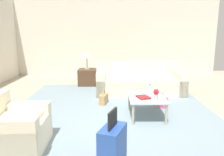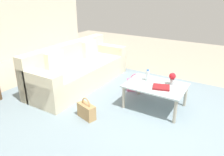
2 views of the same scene
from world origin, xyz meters
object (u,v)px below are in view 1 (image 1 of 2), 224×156
Objects in this scene: table_lamp at (87,55)px; handbag_pink at (161,101)px; flower_vase at (156,93)px; suitcase_blue at (113,151)px; armchair at (12,130)px; side_table at (87,77)px; couch at (140,83)px; handbag_tan at (104,99)px; coffee_table at (146,99)px; water_bottle at (150,89)px; coffee_table_book at (143,97)px.

handbag_pink is (-2.22, -1.94, -0.85)m from table_lamp.
table_lamp reaches higher than flower_vase.
handbag_pink is (2.58, -1.14, -0.23)m from suitcase_blue.
side_table is at bearing -9.17° from armchair.
flower_vase is 0.57× the size of handbag_pink.
handbag_pink is (0.80, -0.29, -0.42)m from flower_vase.
couch is 1.42m from handbag_tan.
handbag_tan is (0.79, 0.89, -0.24)m from coffee_table.
water_bottle is at bearing 6.79° from flower_vase.
side_table reaches higher than handbag_pink.
side_table is 1.58× the size of handbag_tan.
armchair is 1.59× the size of table_lamp.
couch reaches higher than armchair.
armchair is 2.73m from water_bottle.
coffee_table is at bearing 176.81° from couch.
coffee_table_book is (-0.12, 0.08, 0.07)m from coffee_table.
water_bottle is 0.24× the size of suitcase_blue.
coffee_table_book is 0.31× the size of suitcase_blue.
water_bottle is (-1.59, 0.00, 0.22)m from couch.
couch is 1.89m from side_table.
handbag_tan is (0.59, 0.99, -0.39)m from water_bottle.
couch is 11.85× the size of water_bottle.
handbag_tan is at bearing 3.97° from suitcase_blue.
couch is 4.27× the size of side_table.
armchair is 3.21m from handbag_pink.
armchair is 2.53m from coffee_table.
flower_vase reaches higher than coffee_table.
handbag_pink is (0.70, -0.52, -0.31)m from coffee_table_book.
coffee_table_book is 0.75× the size of handbag_pink.
suitcase_blue reaches higher than side_table.
coffee_table_book reaches higher than handbag_pink.
table_lamp is 0.66× the size of suitcase_blue.
suitcase_blue is at bearing 160.02° from water_bottle.
table_lamp is (3.02, 1.65, 0.43)m from flower_vase.
table_lamp is (2.92, 1.42, 0.54)m from coffee_table_book.
couch reaches higher than handbag_pink.
armchair is 0.91× the size of coffee_table.
armchair is 2.57m from flower_vase.
armchair is 1.58× the size of side_table.
coffee_table_book is 3.25m from side_table.
side_table is at bearing 57.78° from couch.
coffee_table is (1.30, -2.16, 0.08)m from armchair.
side_table is (2.80, 1.50, -0.11)m from coffee_table.
table_lamp is (1.01, 1.60, 0.68)m from couch.
coffee_table is 2.74× the size of handbag_tan.
table_lamp is at bearing 16.80° from handbag_tan.
flower_vase is at bearing -173.21° from water_bottle.
side_table is (3.02, 1.65, -0.28)m from flower_vase.
coffee_table_book is 3.29m from table_lamp.
couch is 2.46× the size of coffee_table.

